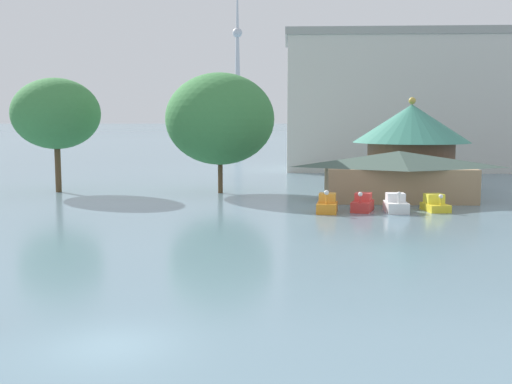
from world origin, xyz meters
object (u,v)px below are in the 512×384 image
(pedal_boat_white, at_px, (396,205))
(shoreline_tree_tall_left, at_px, (56,114))
(boathouse, at_px, (399,175))
(pedal_boat_orange, at_px, (327,205))
(distant_broadcast_tower, at_px, (237,41))
(background_building_block, at_px, (403,102))
(shoreline_tree_mid, at_px, (220,119))
(pedal_boat_yellow, at_px, (435,204))
(pedal_boat_red, at_px, (363,204))
(green_roof_pavilion, at_px, (411,141))

(pedal_boat_white, distance_m, shoreline_tree_tall_left, 33.22)
(pedal_boat_white, bearing_deg, shoreline_tree_tall_left, -112.52)
(shoreline_tree_tall_left, bearing_deg, boathouse, -9.09)
(pedal_boat_orange, relative_size, boathouse, 0.19)
(pedal_boat_white, height_order, distant_broadcast_tower, distant_broadcast_tower)
(pedal_boat_orange, xyz_separation_m, boathouse, (6.54, 7.20, 1.67))
(background_building_block, distance_m, distant_broadcast_tower, 341.28)
(shoreline_tree_mid, bearing_deg, pedal_boat_yellow, -31.58)
(boathouse, bearing_deg, background_building_block, 79.35)
(pedal_boat_red, xyz_separation_m, pedal_boat_white, (2.44, -0.47, 0.01))
(pedal_boat_red, height_order, green_roof_pavilion, green_roof_pavilion)
(pedal_boat_orange, bearing_deg, boathouse, 144.90)
(distant_broadcast_tower, bearing_deg, shoreline_tree_mid, -85.81)
(shoreline_tree_mid, bearing_deg, distant_broadcast_tower, 94.19)
(shoreline_tree_mid, height_order, distant_broadcast_tower, distant_broadcast_tower)
(green_roof_pavilion, relative_size, background_building_block, 0.35)
(boathouse, relative_size, distant_broadcast_tower, 0.09)
(pedal_boat_red, bearing_deg, shoreline_tree_mid, -116.26)
(pedal_boat_orange, height_order, pedal_boat_red, pedal_boat_orange)
(pedal_boat_red, bearing_deg, distant_broadcast_tower, -157.58)
(green_roof_pavilion, distance_m, background_building_block, 26.77)
(pedal_boat_orange, xyz_separation_m, distant_broadcast_tower, (-36.04, 376.06, 58.18))
(green_roof_pavilion, relative_size, shoreline_tree_mid, 1.01)
(pedal_boat_white, xyz_separation_m, shoreline_tree_tall_left, (-30.26, 11.81, 6.93))
(pedal_boat_white, bearing_deg, boathouse, 167.53)
(boathouse, xyz_separation_m, background_building_block, (6.54, 34.76, 7.12))
(pedal_boat_white, relative_size, boathouse, 0.19)
(pedal_boat_yellow, xyz_separation_m, boathouse, (-1.77, 5.94, 1.75))
(pedal_boat_orange, distance_m, boathouse, 9.87)
(background_building_block, bearing_deg, green_roof_pavilion, -98.41)
(pedal_boat_yellow, bearing_deg, green_roof_pavilion, 167.64)
(green_roof_pavilion, height_order, shoreline_tree_tall_left, shoreline_tree_tall_left)
(pedal_boat_orange, height_order, pedal_boat_white, pedal_boat_orange)
(shoreline_tree_tall_left, distance_m, shoreline_tree_mid, 15.72)
(pedal_boat_red, bearing_deg, pedal_boat_white, 95.52)
(pedal_boat_yellow, height_order, green_roof_pavilion, green_roof_pavilion)
(pedal_boat_white, xyz_separation_m, background_building_block, (7.88, 41.51, 8.80))
(pedal_boat_white, relative_size, background_building_block, 0.08)
(pedal_boat_red, bearing_deg, pedal_boat_yellow, 110.06)
(pedal_boat_yellow, distance_m, green_roof_pavilion, 15.26)
(pedal_boat_red, relative_size, shoreline_tree_tall_left, 0.27)
(pedal_boat_yellow, xyz_separation_m, green_roof_pavilion, (0.91, 14.60, 4.35))
(green_roof_pavilion, xyz_separation_m, distant_broadcast_tower, (-45.26, 360.19, 53.91))
(pedal_boat_red, height_order, shoreline_tree_tall_left, shoreline_tree_tall_left)
(pedal_boat_red, height_order, shoreline_tree_mid, shoreline_tree_mid)
(pedal_boat_orange, bearing_deg, pedal_boat_yellow, 105.81)
(pedal_boat_white, relative_size, shoreline_tree_tall_left, 0.23)
(distant_broadcast_tower, bearing_deg, pedal_boat_orange, -84.53)
(pedal_boat_white, bearing_deg, distant_broadcast_tower, -174.93)
(pedal_boat_white, xyz_separation_m, distant_broadcast_tower, (-41.24, 375.61, 58.19))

